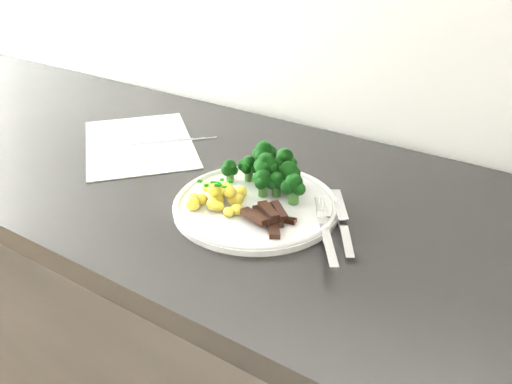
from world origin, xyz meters
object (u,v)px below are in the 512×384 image
at_px(knife, 344,229).
at_px(potatoes, 221,196).
at_px(counter, 228,368).
at_px(fork, 326,234).
at_px(broccoli, 271,169).
at_px(beef_strips, 270,216).
at_px(recipe_paper, 139,143).
at_px(plate, 256,204).

bearing_deg(knife, potatoes, -167.72).
bearing_deg(counter, fork, -16.24).
relative_size(broccoli, beef_strips, 2.01).
bearing_deg(potatoes, fork, 1.53).
xyz_separation_m(recipe_paper, fork, (0.48, -0.11, 0.02)).
bearing_deg(knife, plate, -176.75).
height_order(plate, knife, knife).
bearing_deg(counter, knife, -7.39).
relative_size(broccoli, knife, 1.00).
height_order(counter, potatoes, potatoes).
xyz_separation_m(fork, knife, (0.01, 0.04, -0.01)).
bearing_deg(broccoli, knife, -16.41).
xyz_separation_m(recipe_paper, knife, (0.49, -0.07, 0.01)).
bearing_deg(fork, beef_strips, -176.32).
bearing_deg(counter, recipe_paper, 170.11).
height_order(plate, potatoes, potatoes).
xyz_separation_m(counter, recipe_paper, (-0.24, 0.04, 0.47)).
bearing_deg(fork, knife, 74.05).
relative_size(recipe_paper, fork, 2.20).
height_order(plate, beef_strips, beef_strips).
distance_m(beef_strips, fork, 0.09).
bearing_deg(beef_strips, knife, 22.93).
bearing_deg(broccoli, plate, -82.96).
relative_size(counter, plate, 9.25).
distance_m(recipe_paper, plate, 0.35).
xyz_separation_m(recipe_paper, beef_strips, (0.39, -0.12, 0.02)).
distance_m(broccoli, fork, 0.17).
bearing_deg(recipe_paper, broccoli, -4.77).
relative_size(counter, knife, 15.00).
height_order(beef_strips, knife, beef_strips).
height_order(plate, broccoli, broccoli).
bearing_deg(knife, recipe_paper, 171.39).
relative_size(recipe_paper, plate, 1.35).
distance_m(plate, broccoli, 0.07).
xyz_separation_m(plate, potatoes, (-0.05, -0.03, 0.02)).
height_order(broccoli, fork, broccoli).
height_order(recipe_paper, beef_strips, beef_strips).
bearing_deg(plate, fork, -11.75).
height_order(recipe_paper, potatoes, potatoes).
xyz_separation_m(beef_strips, fork, (0.09, 0.01, -0.00)).
bearing_deg(beef_strips, recipe_paper, 163.06).
xyz_separation_m(counter, potatoes, (0.06, -0.08, 0.49)).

